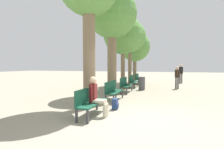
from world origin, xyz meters
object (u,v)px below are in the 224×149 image
(bench_row_1, at_px, (113,89))
(tree_row_4, at_px, (135,47))
(tree_row_2, at_px, (123,35))
(tree_row_3, at_px, (130,37))
(tree_row_1, at_px, (112,16))
(bench_row_2, at_px, (125,84))
(bench_row_3, at_px, (133,80))
(pedestrian_near, at_px, (177,76))
(person_seated, at_px, (96,95))
(pedestrian_mid, at_px, (181,72))
(bench_row_0, at_px, (90,100))
(trash_bin, at_px, (142,83))
(bench_row_4, at_px, (138,78))
(backpack, at_px, (115,104))

(bench_row_1, bearing_deg, tree_row_4, 93.31)
(tree_row_2, xyz_separation_m, tree_row_3, (0.00, 2.44, 0.25))
(tree_row_1, relative_size, tree_row_4, 1.20)
(bench_row_2, bearing_deg, bench_row_1, -90.00)
(bench_row_3, distance_m, tree_row_4, 4.74)
(tree_row_3, relative_size, pedestrian_near, 3.39)
(bench_row_2, bearing_deg, tree_row_4, 94.66)
(person_seated, bearing_deg, pedestrian_mid, 74.04)
(bench_row_2, distance_m, tree_row_2, 3.57)
(tree_row_2, relative_size, person_seated, 3.96)
(bench_row_0, bearing_deg, tree_row_1, 97.18)
(bench_row_2, height_order, person_seated, person_seated)
(tree_row_3, relative_size, person_seated, 4.12)
(bench_row_3, xyz_separation_m, tree_row_3, (-0.51, 1.39, 3.45))
(trash_bin, bearing_deg, pedestrian_near, 29.81)
(bench_row_2, bearing_deg, bench_row_4, 90.00)
(bench_row_2, xyz_separation_m, backpack, (0.56, -4.10, -0.32))
(bench_row_1, height_order, tree_row_1, tree_row_1)
(bench_row_2, relative_size, person_seated, 1.28)
(bench_row_3, height_order, tree_row_3, tree_row_3)
(tree_row_2, xyz_separation_m, trash_bin, (1.34, -0.14, -3.28))
(bench_row_1, height_order, tree_row_4, tree_row_4)
(bench_row_2, bearing_deg, bench_row_0, -90.00)
(tree_row_2, distance_m, pedestrian_mid, 7.34)
(bench_row_0, distance_m, backpack, 1.19)
(trash_bin, bearing_deg, tree_row_3, 117.39)
(bench_row_2, xyz_separation_m, pedestrian_mid, (3.67, 6.89, 0.48))
(pedestrian_near, bearing_deg, trash_bin, -150.19)
(tree_row_4, distance_m, pedestrian_mid, 4.87)
(tree_row_3, bearing_deg, trash_bin, -62.61)
(tree_row_1, bearing_deg, bench_row_3, 81.93)
(bench_row_3, bearing_deg, bench_row_4, 90.00)
(backpack, bearing_deg, bench_row_4, 93.48)
(bench_row_0, relative_size, bench_row_1, 1.00)
(bench_row_3, height_order, trash_bin, bench_row_3)
(bench_row_1, bearing_deg, tree_row_3, 94.50)
(bench_row_0, relative_size, pedestrian_mid, 0.94)
(trash_bin, bearing_deg, tree_row_2, 173.85)
(pedestrian_near, xyz_separation_m, trash_bin, (-2.27, -1.30, -0.45))
(pedestrian_mid, bearing_deg, bench_row_4, -154.07)
(tree_row_4, distance_m, person_seated, 11.75)
(tree_row_2, bearing_deg, tree_row_1, -90.00)
(bench_row_0, bearing_deg, bench_row_4, 90.00)
(bench_row_4, height_order, pedestrian_near, pedestrian_near)
(tree_row_4, height_order, person_seated, tree_row_4)
(tree_row_1, distance_m, tree_row_2, 2.63)
(bench_row_1, xyz_separation_m, tree_row_2, (-0.51, 4.05, 3.20))
(person_seated, bearing_deg, pedestrian_near, 69.78)
(bench_row_0, distance_m, tree_row_1, 5.61)
(tree_row_2, xyz_separation_m, pedestrian_mid, (4.18, 5.39, -2.72))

